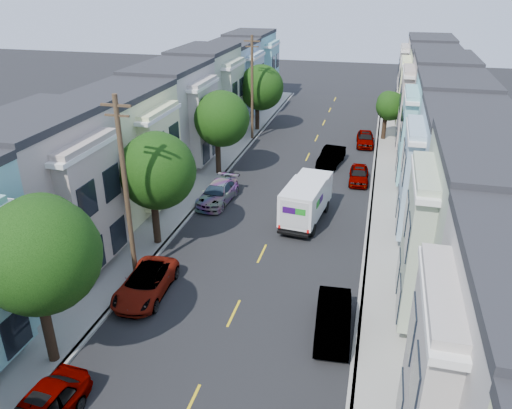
{
  "coord_description": "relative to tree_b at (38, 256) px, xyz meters",
  "views": [
    {
      "loc": [
        6.0,
        -19.3,
        15.31
      ],
      "look_at": [
        -0.91,
        8.16,
        2.2
      ],
      "focal_mm": 35.0,
      "sensor_mm": 36.0,
      "label": 1
    }
  ],
  "objects": [
    {
      "name": "parked_right_b",
      "position": [
        11.2,
        4.88,
        -4.62
      ],
      "size": [
        1.88,
        4.55,
        1.48
      ],
      "primitive_type": "imported",
      "rotation": [
        0.0,
        0.0,
        0.07
      ],
      "color": "silver",
      "rests_on": "ground"
    },
    {
      "name": "parked_right_d",
      "position": [
        11.2,
        33.89,
        -4.67
      ],
      "size": [
        1.9,
        4.36,
        1.38
      ],
      "primitive_type": "imported",
      "rotation": [
        0.0,
        0.0,
        0.06
      ],
      "color": "black",
      "rests_on": "ground"
    },
    {
      "name": "tree_far_r",
      "position": [
        13.2,
        36.2,
        -1.92
      ],
      "size": [
        2.86,
        2.86,
        4.92
      ],
      "color": "black",
      "rests_on": "ground"
    },
    {
      "name": "road_slab",
      "position": [
        6.3,
        20.13,
        -5.35
      ],
      "size": [
        12.0,
        70.0,
        0.02
      ],
      "primitive_type": "cube",
      "color": "black",
      "rests_on": "ground"
    },
    {
      "name": "utility_pole_far",
      "position": [
        0.0,
        33.13,
        -0.21
      ],
      "size": [
        1.6,
        0.26,
        10.0
      ],
      "color": "#42301E",
      "rests_on": "ground"
    },
    {
      "name": "sidewalk_right",
      "position": [
        13.65,
        20.13,
        -5.29
      ],
      "size": [
        2.6,
        70.0,
        0.15
      ],
      "primitive_type": "cube",
      "color": "gray",
      "rests_on": "ground"
    },
    {
      "name": "lead_sedan",
      "position": [
        8.58,
        27.7,
        -4.62
      ],
      "size": [
        2.22,
        4.64,
        1.49
      ],
      "primitive_type": "imported",
      "rotation": [
        0.0,
        0.0,
        -0.15
      ],
      "color": "black",
      "rests_on": "ground"
    },
    {
      "name": "tree_e",
      "position": [
        0.0,
        36.42,
        -0.78
      ],
      "size": [
        4.7,
        4.7,
        6.96
      ],
      "color": "black",
      "rests_on": "ground"
    },
    {
      "name": "sidewalk_left",
      "position": [
        -1.05,
        20.13,
        -5.29
      ],
      "size": [
        2.6,
        70.0,
        0.15
      ],
      "primitive_type": "cube",
      "color": "gray",
      "rests_on": "ground"
    },
    {
      "name": "townhouse_row_left",
      "position": [
        -4.85,
        20.13,
        -5.36
      ],
      "size": [
        5.0,
        70.0,
        8.5
      ],
      "primitive_type": "cube",
      "color": "#99B5C8",
      "rests_on": "ground"
    },
    {
      "name": "parked_left_c",
      "position": [
        1.4,
        5.57,
        -4.69
      ],
      "size": [
        2.49,
        4.97,
        1.35
      ],
      "primitive_type": "imported",
      "rotation": [
        0.0,
        0.0,
        0.05
      ],
      "color": "#939599",
      "rests_on": "ground"
    },
    {
      "name": "tree_c",
      "position": [
        0.0,
        10.75,
        -0.49
      ],
      "size": [
        4.55,
        4.55,
        7.17
      ],
      "color": "black",
      "rests_on": "ground"
    },
    {
      "name": "tree_b",
      "position": [
        0.0,
        0.0,
        0.0
      ],
      "size": [
        4.7,
        4.7,
        7.74
      ],
      "color": "black",
      "rests_on": "ground"
    },
    {
      "name": "centerline",
      "position": [
        6.3,
        20.13,
        -5.36
      ],
      "size": [
        0.12,
        70.0,
        0.01
      ],
      "primitive_type": "cube",
      "color": "gold",
      "rests_on": "ground"
    },
    {
      "name": "ground",
      "position": [
        6.3,
        5.13,
        -5.36
      ],
      "size": [
        160.0,
        160.0,
        0.0
      ],
      "primitive_type": "plane",
      "color": "black",
      "rests_on": "ground"
    },
    {
      "name": "tree_d",
      "position": [
        0.0,
        23.02,
        -0.6
      ],
      "size": [
        4.5,
        4.5,
        7.04
      ],
      "color": "black",
      "rests_on": "ground"
    },
    {
      "name": "parked_right_c",
      "position": [
        11.2,
        24.09,
        -4.72
      ],
      "size": [
        1.68,
        4.04,
        1.29
      ],
      "primitive_type": "imported",
      "rotation": [
        0.0,
        0.0,
        0.04
      ],
      "color": "black",
      "rests_on": "ground"
    },
    {
      "name": "townhouse_row_right",
      "position": [
        17.45,
        20.13,
        -5.36
      ],
      "size": [
        5.0,
        70.0,
        8.5
      ],
      "primitive_type": "cube",
      "color": "#99B5C8",
      "rests_on": "ground"
    },
    {
      "name": "curb_right",
      "position": [
        12.35,
        20.13,
        -5.29
      ],
      "size": [
        0.3,
        70.0,
        0.15
      ],
      "primitive_type": "cube",
      "color": "gray",
      "rests_on": "ground"
    },
    {
      "name": "utility_pole_near",
      "position": [
        0.0,
        7.13,
        -0.21
      ],
      "size": [
        1.6,
        0.26,
        10.0
      ],
      "color": "#42301E",
      "rests_on": "ground"
    },
    {
      "name": "parked_left_d",
      "position": [
        1.4,
        17.64,
        -4.64
      ],
      "size": [
        2.29,
        4.92,
        1.44
      ],
      "primitive_type": "imported",
      "rotation": [
        0.0,
        0.0,
        -0.06
      ],
      "color": "#3D0309",
      "rests_on": "ground"
    },
    {
      "name": "curb_left",
      "position": [
        0.25,
        20.13,
        -5.29
      ],
      "size": [
        0.3,
        70.0,
        0.15
      ],
      "primitive_type": "cube",
      "color": "gray",
      "rests_on": "ground"
    },
    {
      "name": "fedex_truck",
      "position": [
        8.12,
        16.22,
        -3.79
      ],
      "size": [
        2.27,
        5.89,
        2.83
      ],
      "rotation": [
        0.0,
        0.0,
        -0.11
      ],
      "color": "silver",
      "rests_on": "ground"
    }
  ]
}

